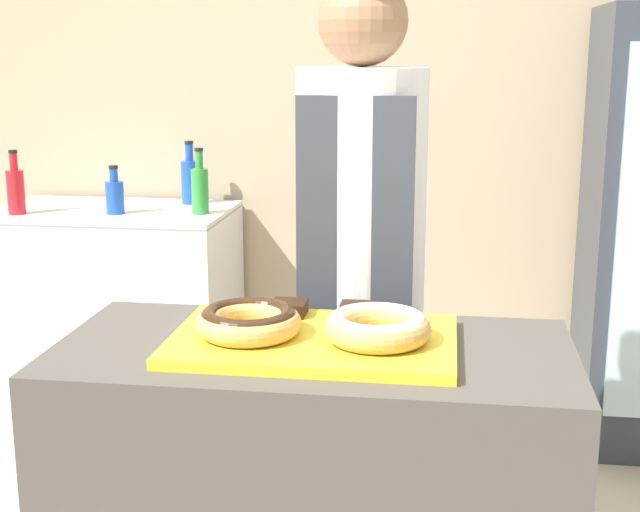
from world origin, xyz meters
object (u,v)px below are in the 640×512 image
object	(u,v)px
donut_light_glaze	(377,326)
baker_person	(360,274)
bottle_blue_b	(115,195)
bottle_blue	(190,180)
donut_chocolate_glaze	(249,320)
brownie_back_right	(357,311)
serving_tray	(313,341)
bottle_red	(16,189)
bottle_green	(200,188)
brownie_back_left	(289,308)
chest_freezer	(117,309)

from	to	relation	value
donut_light_glaze	baker_person	size ratio (longest dim) A/B	0.13
donut_light_glaze	bottle_blue_b	distance (m)	2.08
bottle_blue	bottle_blue_b	bearing A→B (deg)	-129.24
donut_chocolate_glaze	donut_light_glaze	distance (m)	0.28
donut_chocolate_glaze	bottle_blue_b	size ratio (longest dim) A/B	1.15
donut_light_glaze	bottle_blue	bearing A→B (deg)	116.70
baker_person	brownie_back_right	bearing A→B (deg)	-85.17
donut_light_glaze	brownie_back_right	xyz separation A→B (m)	(-0.06, 0.17, -0.02)
serving_tray	bottle_red	bearing A→B (deg)	133.01
bottle_red	bottle_green	xyz separation A→B (m)	(0.75, 0.12, 0.00)
bottle_blue_b	brownie_back_right	bearing A→B (deg)	-52.27
brownie_back_left	serving_tray	bearing A→B (deg)	-61.63
brownie_back_right	serving_tray	bearing A→B (deg)	-118.37
brownie_back_right	baker_person	distance (m)	0.38
brownie_back_right	bottle_red	distance (m)	2.14
donut_light_glaze	bottle_blue_b	world-z (taller)	bottle_blue_b
bottle_blue	baker_person	bearing A→B (deg)	-57.73
serving_tray	bottle_green	bearing A→B (deg)	113.28
donut_light_glaze	bottle_green	xyz separation A→B (m)	(-0.88, 1.73, 0.02)
bottle_red	bottle_green	size ratio (longest dim) A/B	0.97
chest_freezer	bottle_blue	size ratio (longest dim) A/B	3.63
donut_light_glaze	bottle_blue	distance (m)	2.20
brownie_back_right	chest_freezer	world-z (taller)	brownie_back_right
brownie_back_left	bottle_red	bearing A→B (deg)	134.24
donut_light_glaze	bottle_green	bearing A→B (deg)	116.91
brownie_back_left	bottle_blue	distance (m)	1.96
baker_person	bottle_red	size ratio (longest dim) A/B	6.76
serving_tray	bottle_blue_b	distance (m)	1.99
bottle_green	donut_chocolate_glaze	bearing A→B (deg)	-70.97
serving_tray	bottle_blue_b	size ratio (longest dim) A/B	3.07
brownie_back_left	bottle_blue	xyz separation A→B (m)	(-0.77, 1.80, 0.04)
brownie_back_left	chest_freezer	world-z (taller)	brownie_back_left
chest_freezer	bottle_green	world-z (taller)	bottle_green
donut_light_glaze	bottle_red	world-z (taller)	bottle_red
donut_light_glaze	bottle_red	size ratio (longest dim) A/B	0.87
bottle_blue_b	baker_person	bearing A→B (deg)	-44.85
baker_person	bottle_blue_b	distance (m)	1.60
donut_chocolate_glaze	bottle_green	bearing A→B (deg)	109.03
bottle_green	brownie_back_left	bearing A→B (deg)	-67.23
bottle_blue_b	chest_freezer	bearing A→B (deg)	119.10
donut_chocolate_glaze	donut_light_glaze	world-z (taller)	same
donut_chocolate_glaze	bottle_blue	distance (m)	2.09
chest_freezer	brownie_back_right	bearing A→B (deg)	-52.77
bottle_red	bottle_green	bearing A→B (deg)	8.70
chest_freezer	serving_tray	bearing A→B (deg)	-57.01
serving_tray	brownie_back_right	world-z (taller)	brownie_back_right
chest_freezer	bottle_red	bearing A→B (deg)	-154.45
brownie_back_left	bottle_blue	world-z (taller)	bottle_blue
serving_tray	bottle_red	xyz separation A→B (m)	(-1.49, 1.60, 0.06)
baker_person	bottle_green	world-z (taller)	baker_person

